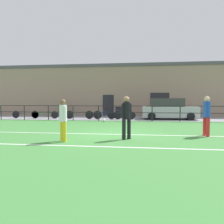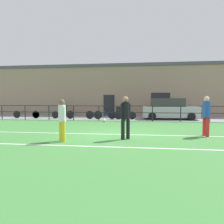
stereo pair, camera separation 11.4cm
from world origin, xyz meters
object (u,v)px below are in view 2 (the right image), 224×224
object	(u,v)px
trash_bin_1	(63,110)
bicycle_parked_4	(122,115)
parked_car_red	(169,109)
bicycle_parked_2	(108,115)
soccer_ball_match	(104,120)
bicycle_parked_1	(46,115)
trash_bin_0	(120,112)
bicycle_parked_3	(26,114)
player_winger	(206,114)
bicycle_parked_0	(80,115)
player_goalkeeper	(126,115)
player_striker	(62,117)

from	to	relation	value
trash_bin_1	bicycle_parked_4	bearing A→B (deg)	-24.53
parked_car_red	bicycle_parked_2	world-z (taller)	parked_car_red
soccer_ball_match	bicycle_parked_1	size ratio (longest dim) A/B	0.09
bicycle_parked_4	trash_bin_0	bearing A→B (deg)	100.69
bicycle_parked_3	bicycle_parked_1	bearing A→B (deg)	-0.00
player_winger	bicycle_parked_0	xyz separation A→B (m)	(-7.74, 7.32, -0.61)
soccer_ball_match	trash_bin_1	xyz separation A→B (m)	(-4.88, 4.74, 0.46)
player_goalkeeper	parked_car_red	size ratio (longest dim) A/B	0.39
bicycle_parked_1	player_winger	bearing A→B (deg)	-34.27
player_winger	bicycle_parked_0	distance (m)	10.67
player_goalkeeper	bicycle_parked_4	xyz separation A→B (m)	(-0.85, 8.47, -0.62)
soccer_ball_match	bicycle_parked_0	distance (m)	3.14
player_goalkeeper	player_winger	world-z (taller)	player_winger
parked_car_red	bicycle_parked_2	distance (m)	5.00
player_striker	trash_bin_0	distance (m)	11.05
parked_car_red	bicycle_parked_1	xyz separation A→B (m)	(-10.30, -0.61, -0.47)
player_winger	bicycle_parked_1	world-z (taller)	player_winger
bicycle_parked_0	player_striker	bearing A→B (deg)	-77.69
bicycle_parked_1	trash_bin_0	size ratio (longest dim) A/B	2.43
player_goalkeeper	bicycle_parked_1	size ratio (longest dim) A/B	0.73
player_striker	trash_bin_0	xyz separation A→B (m)	(1.15, 10.99, -0.40)
player_striker	player_winger	distance (m)	6.04
player_striker	trash_bin_0	size ratio (longest dim) A/B	1.65
bicycle_parked_0	bicycle_parked_4	xyz separation A→B (m)	(3.50, 0.00, -0.02)
soccer_ball_match	bicycle_parked_1	bearing A→B (deg)	159.59
player_winger	bicycle_parked_2	bearing A→B (deg)	-156.15
soccer_ball_match	bicycle_parked_3	world-z (taller)	bicycle_parked_3
parked_car_red	bicycle_parked_3	bearing A→B (deg)	-177.11
player_striker	bicycle_parked_1	bearing A→B (deg)	-14.66
bicycle_parked_1	trash_bin_1	distance (m)	2.79
player_winger	trash_bin_0	world-z (taller)	player_winger
bicycle_parked_4	player_striker	bearing A→B (deg)	-99.21
bicycle_parked_1	bicycle_parked_2	bearing A→B (deg)	-1.17
soccer_ball_match	bicycle_parked_0	bearing A→B (deg)	140.10
parked_car_red	bicycle_parked_1	bearing A→B (deg)	-176.61
bicycle_parked_3	bicycle_parked_0	bearing A→B (deg)	-0.00
parked_car_red	bicycle_parked_0	bearing A→B (deg)	-175.23
parked_car_red	soccer_ball_match	bearing A→B (deg)	-151.87
player_striker	parked_car_red	world-z (taller)	parked_car_red
player_striker	parked_car_red	distance (m)	11.15
parked_car_red	trash_bin_0	size ratio (longest dim) A/B	4.51
parked_car_red	bicycle_parked_1	size ratio (longest dim) A/B	1.86
player_striker	bicycle_parked_1	xyz separation A→B (m)	(-5.01, 9.20, -0.56)
player_striker	trash_bin_0	world-z (taller)	player_striker
soccer_ball_match	trash_bin_0	bearing A→B (deg)	78.69
player_striker	trash_bin_1	world-z (taller)	player_striker
parked_car_red	player_goalkeeper	bearing A→B (deg)	-108.02
soccer_ball_match	bicycle_parked_4	bearing A→B (deg)	61.39
player_winger	bicycle_parked_2	xyz separation A→B (m)	(-5.36, 7.21, -0.60)
player_goalkeeper	player_striker	bearing A→B (deg)	157.50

